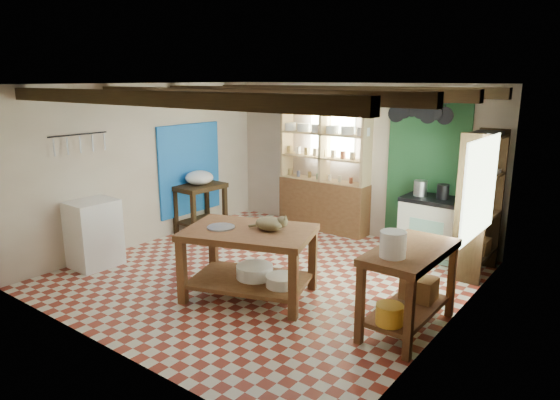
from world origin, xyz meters
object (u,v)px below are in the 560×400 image
Objects in this scene: white_cabinet at (94,234)px; stove at (434,227)px; prep_table at (201,208)px; work_table at (249,263)px; cat at (269,224)px; right_counter at (408,289)px.

stove is at bearing 43.42° from white_cabinet.
prep_table is (-3.74, -1.29, -0.03)m from stove.
work_table is at bearing -30.04° from prep_table.
prep_table is at bearing 128.67° from work_table.
white_cabinet is at bearing 165.09° from cat.
white_cabinet is at bearing 173.48° from work_table.
white_cabinet is at bearing -167.35° from right_counter.
white_cabinet is (-3.76, -3.39, 0.03)m from stove.
work_table is 2.54m from white_cabinet.
work_table is 3.10m from stove.
work_table is at bearing -114.07° from stove.
prep_table is at bearing 165.79° from right_counter.
cat is at bearing -25.74° from prep_table.
cat reaches higher than right_counter.
right_counter is (4.38, -1.14, 0.03)m from prep_table.
stove is 0.73× the size of right_counter.
white_cabinet is 4.50m from right_counter.
work_table is 1.19× the size of right_counter.
white_cabinet is 2.63× the size of cat.
prep_table is 2.32× the size of cat.
prep_table is 0.67× the size of right_counter.
cat reaches higher than prep_table.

